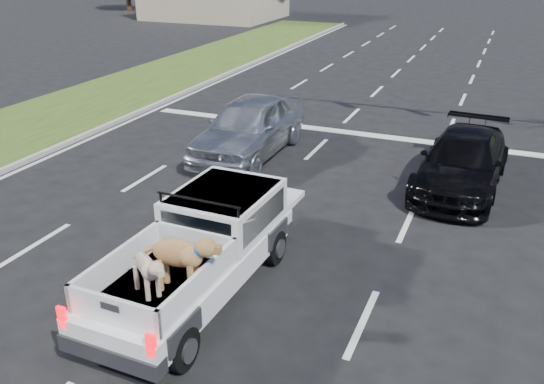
# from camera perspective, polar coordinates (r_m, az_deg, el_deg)

# --- Properties ---
(ground) EXTENTS (160.00, 160.00, 0.00)m
(ground) POSITION_cam_1_polar(r_m,az_deg,el_deg) (10.36, -0.62, -10.63)
(ground) COLOR black
(ground) RESTS_ON ground
(road_markings) EXTENTS (17.75, 60.00, 0.01)m
(road_markings) POSITION_cam_1_polar(r_m,az_deg,el_deg) (15.92, 8.75, 1.85)
(road_markings) COLOR silver
(road_markings) RESTS_ON ground
(grass_median_left) EXTENTS (5.00, 60.00, 0.10)m
(grass_median_left) POSITION_cam_1_polar(r_m,az_deg,el_deg) (21.16, -23.53, 5.75)
(grass_median_left) COLOR #2A4615
(grass_median_left) RESTS_ON ground
(curb_left) EXTENTS (0.15, 60.00, 0.14)m
(curb_left) POSITION_cam_1_polar(r_m,az_deg,el_deg) (19.51, -18.44, 5.18)
(curb_left) COLOR gray
(curb_left) RESTS_ON ground
(pickup_truck) EXTENTS (1.94, 4.87, 1.81)m
(pickup_truck) POSITION_cam_1_polar(r_m,az_deg,el_deg) (10.24, -7.12, -5.68)
(pickup_truck) COLOR black
(pickup_truck) RESTS_ON ground
(silver_sedan) EXTENTS (2.06, 5.05, 1.71)m
(silver_sedan) POSITION_cam_1_polar(r_m,az_deg,el_deg) (16.94, -2.32, 6.50)
(silver_sedan) COLOR silver
(silver_sedan) RESTS_ON ground
(black_coupe) EXTENTS (2.24, 4.93, 1.40)m
(black_coupe) POSITION_cam_1_polar(r_m,az_deg,el_deg) (15.37, 18.35, 2.86)
(black_coupe) COLOR black
(black_coupe) RESTS_ON ground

